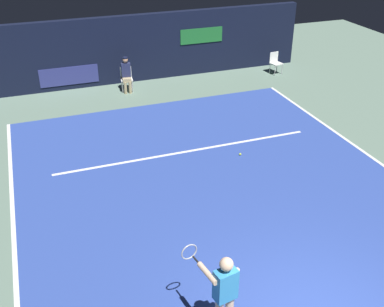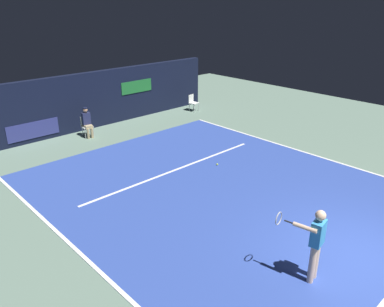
# 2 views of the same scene
# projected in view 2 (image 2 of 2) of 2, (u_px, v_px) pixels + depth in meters

# --- Properties ---
(ground_plane) EXTENTS (28.98, 28.98, 0.00)m
(ground_plane) POSITION_uv_depth(u_px,v_px,m) (217.00, 189.00, 12.23)
(ground_plane) COLOR slate
(court_surface) EXTENTS (9.79, 11.51, 0.01)m
(court_surface) POSITION_uv_depth(u_px,v_px,m) (217.00, 189.00, 12.23)
(court_surface) COLOR #2D479E
(court_surface) RESTS_ON ground
(line_sideline_left) EXTENTS (0.10, 11.51, 0.01)m
(line_sideline_left) POSITION_uv_depth(u_px,v_px,m) (299.00, 151.00, 15.30)
(line_sideline_left) COLOR white
(line_sideline_left) RESTS_ON court_surface
(line_sideline_right) EXTENTS (0.10, 11.51, 0.01)m
(line_sideline_right) POSITION_uv_depth(u_px,v_px,m) (79.00, 253.00, 9.15)
(line_sideline_right) COLOR white
(line_sideline_right) RESTS_ON court_surface
(line_service) EXTENTS (7.63, 0.10, 0.01)m
(line_service) POSITION_uv_depth(u_px,v_px,m) (176.00, 170.00, 13.58)
(line_service) COLOR white
(line_service) RESTS_ON court_surface
(back_wall) EXTENTS (14.36, 0.33, 2.60)m
(back_wall) POSITION_uv_depth(u_px,v_px,m) (84.00, 102.00, 17.43)
(back_wall) COLOR black
(back_wall) RESTS_ON ground
(tennis_player) EXTENTS (0.74, 0.93, 1.73)m
(tennis_player) POSITION_uv_depth(u_px,v_px,m) (315.00, 241.00, 7.94)
(tennis_player) COLOR beige
(tennis_player) RESTS_ON ground
(line_judge_on_chair) EXTENTS (0.49, 0.57, 1.32)m
(line_judge_on_chair) POSITION_uv_depth(u_px,v_px,m) (87.00, 122.00, 16.61)
(line_judge_on_chair) COLOR white
(line_judge_on_chair) RESTS_ON ground
(courtside_chair_near) EXTENTS (0.50, 0.48, 0.88)m
(courtside_chair_near) POSITION_uv_depth(u_px,v_px,m) (193.00, 102.00, 20.61)
(courtside_chair_near) COLOR white
(courtside_chair_near) RESTS_ON ground
(tennis_ball) EXTENTS (0.07, 0.07, 0.07)m
(tennis_ball) POSITION_uv_depth(u_px,v_px,m) (217.00, 164.00, 13.95)
(tennis_ball) COLOR #CCE033
(tennis_ball) RESTS_ON court_surface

